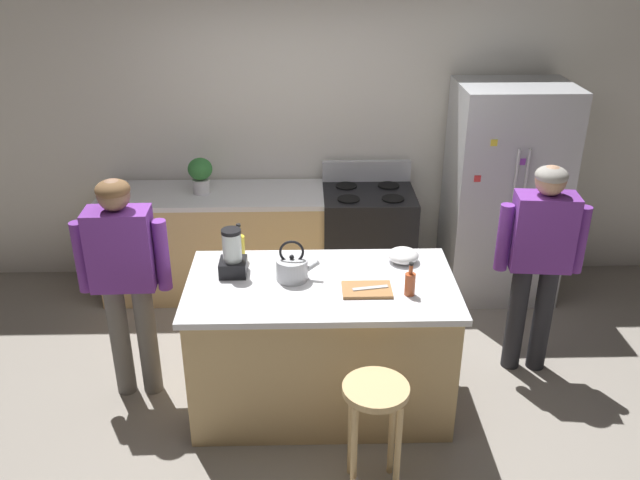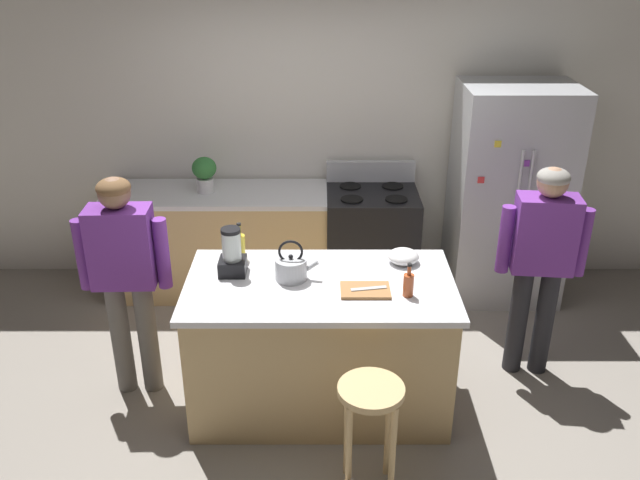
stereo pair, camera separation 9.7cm
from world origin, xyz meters
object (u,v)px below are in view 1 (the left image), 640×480
potted_plant (200,173)px  bottle_cooking_sauce (410,283)px  person_by_sink_right (540,251)px  bottle_soda (240,247)px  stove_range (367,241)px  chef_knife (370,288)px  refrigerator (504,193)px  kitchen_island (321,344)px  tea_kettle (292,268)px  cutting_board (367,290)px  person_by_island_left (124,270)px  blender_appliance (233,256)px  bar_stool (375,411)px  mixing_bowl (403,255)px

potted_plant → bottle_cooking_sauce: potted_plant is taller
person_by_sink_right → bottle_soda: person_by_sink_right is taller
stove_range → bottle_cooking_sauce: bottle_cooking_sauce is taller
potted_plant → chef_knife: (1.24, -1.67, -0.15)m
refrigerator → stove_range: (-1.12, 0.02, -0.44)m
kitchen_island → tea_kettle: 0.56m
potted_plant → cutting_board: 2.07m
kitchen_island → refrigerator: size_ratio=0.93×
bottle_cooking_sauce → person_by_sink_right: bearing=28.5°
bottle_cooking_sauce → tea_kettle: (-0.71, 0.21, 0.00)m
stove_range → kitchen_island: bearing=-106.0°
refrigerator → person_by_island_left: refrigerator is taller
refrigerator → cutting_board: size_ratio=6.03×
person_by_island_left → potted_plant: size_ratio=5.17×
kitchen_island → blender_appliance: bearing=167.5°
bottle_soda → blender_appliance: bearing=-96.7°
stove_range → cutting_board: bearing=-95.7°
cutting_board → chef_knife: bearing=0.0°
blender_appliance → bottle_soda: size_ratio=1.22×
bar_stool → person_by_sink_right: bearing=43.2°
person_by_sink_right → mixing_bowl: bearing=-174.6°
cutting_board → potted_plant: bearing=126.3°
person_by_island_left → cutting_board: size_ratio=5.17×
bottle_soda → chef_knife: bottle_soda is taller
stove_range → chef_knife: (-0.14, -1.64, 0.47)m
bar_stool → chef_knife: chef_knife is taller
blender_appliance → mixing_bowl: size_ratio=1.53×
stove_range → bottle_soda: bearing=-129.0°
person_by_sink_right → mixing_bowl: size_ratio=7.57×
kitchen_island → stove_range: bearing=74.0°
kitchen_island → tea_kettle: (-0.18, 0.05, 0.53)m
potted_plant → chef_knife: bearing=-53.3°
tea_kettle → cutting_board: tea_kettle is taller
kitchen_island → mixing_bowl: (0.55, 0.27, 0.50)m
cutting_board → mixing_bowl: bearing=54.7°
tea_kettle → cutting_board: (0.45, -0.16, -0.07)m
person_by_island_left → kitchen_island: bearing=-6.6°
refrigerator → tea_kettle: refrigerator is taller
person_by_island_left → chef_knife: 1.57m
refrigerator → bar_stool: (-1.29, -2.28, -0.36)m
person_by_island_left → cutting_board: (1.52, -0.26, -0.02)m
bottle_soda → bottle_cooking_sauce: bottle_soda is taller
mixing_bowl → person_by_sink_right: bearing=5.4°
bottle_soda → bottle_cooking_sauce: 1.16m
person_by_island_left → bar_stool: size_ratio=2.17×
mixing_bowl → bottle_soda: bearing=176.8°
mixing_bowl → tea_kettle: (-0.73, -0.22, 0.03)m
person_by_sink_right → bottle_soda: (-2.01, -0.03, 0.07)m
blender_appliance → cutting_board: (0.83, -0.24, -0.12)m
stove_range → blender_appliance: blender_appliance is taller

